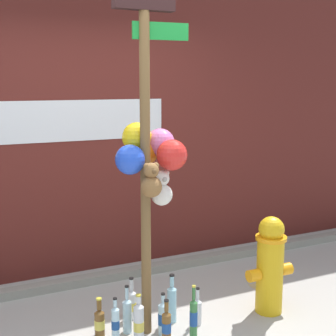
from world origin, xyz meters
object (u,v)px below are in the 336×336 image
(bottle_1, at_px, (194,317))
(bottle_7, at_px, (139,322))
(bottle_8, at_px, (197,311))
(bottle_0, at_px, (100,322))
(bottle_2, at_px, (172,302))
(bottle_6, at_px, (163,318))
(fire_hydrant, at_px, (270,264))
(bottle_4, at_px, (132,303))
(bottle_9, at_px, (115,323))
(memorial_post, at_px, (149,133))
(bottle_3, at_px, (166,327))
(bottle_5, at_px, (127,314))

(bottle_1, distance_m, bottle_7, 0.41)
(bottle_7, distance_m, bottle_8, 0.52)
(bottle_0, xyz_separation_m, bottle_2, (0.59, -0.04, 0.05))
(bottle_0, height_order, bottle_6, bottle_6)
(fire_hydrant, xyz_separation_m, bottle_6, (-0.95, 0.03, -0.28))
(bottle_4, bearing_deg, bottle_0, -154.62)
(bottle_4, bearing_deg, fire_hydrant, -19.03)
(bottle_2, bearing_deg, bottle_6, -134.04)
(bottle_6, distance_m, bottle_9, 0.36)
(memorial_post, relative_size, bottle_3, 7.80)
(fire_hydrant, bearing_deg, bottle_5, 171.46)
(bottle_8, bearing_deg, memorial_post, 164.09)
(bottle_6, xyz_separation_m, bottle_8, (0.31, 0.02, -0.02))
(memorial_post, relative_size, bottle_0, 9.04)
(bottle_1, relative_size, bottle_5, 1.10)
(bottle_4, xyz_separation_m, bottle_9, (-0.23, -0.28, 0.01))
(bottle_0, height_order, bottle_7, bottle_7)
(bottle_3, relative_size, bottle_8, 1.14)
(memorial_post, relative_size, fire_hydrant, 3.34)
(bottle_1, height_order, bottle_5, bottle_1)
(fire_hydrant, relative_size, bottle_6, 2.45)
(bottle_8, bearing_deg, bottle_4, 144.08)
(bottle_2, relative_size, bottle_3, 1.14)
(bottle_9, bearing_deg, memorial_post, 12.23)
(bottle_4, distance_m, bottle_8, 0.54)
(memorial_post, distance_m, bottle_2, 1.37)
(bottle_4, height_order, bottle_6, bottle_4)
(memorial_post, distance_m, bottle_3, 1.41)
(bottle_7, bearing_deg, fire_hydrant, -0.62)
(bottle_6, bearing_deg, bottle_0, 156.71)
(bottle_5, relative_size, bottle_6, 1.14)
(bottle_6, bearing_deg, bottle_4, 109.99)
(bottle_3, bearing_deg, bottle_1, 0.07)
(bottle_1, distance_m, bottle_5, 0.51)
(bottle_2, bearing_deg, bottle_9, -169.68)
(bottle_2, xyz_separation_m, bottle_8, (0.16, -0.13, -0.05))
(bottle_0, xyz_separation_m, bottle_4, (0.32, 0.15, 0.02))
(fire_hydrant, xyz_separation_m, bottle_7, (-1.16, 0.01, -0.26))
(bottle_2, bearing_deg, bottle_0, 176.38)
(bottle_8, bearing_deg, bottle_7, -174.99)
(bottle_1, bearing_deg, bottle_5, 145.73)
(bottle_4, relative_size, bottle_5, 0.92)
(fire_hydrant, distance_m, bottle_7, 1.19)
(memorial_post, relative_size, bottle_9, 7.95)
(bottle_9, bearing_deg, bottle_1, -20.29)
(bottle_9, bearing_deg, bottle_8, -3.04)
(bottle_4, relative_size, bottle_9, 1.01)
(bottle_0, xyz_separation_m, bottle_1, (0.62, -0.33, 0.05))
(bottle_2, distance_m, bottle_4, 0.33)
(bottle_8, xyz_separation_m, bottle_9, (-0.67, 0.04, 0.03))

